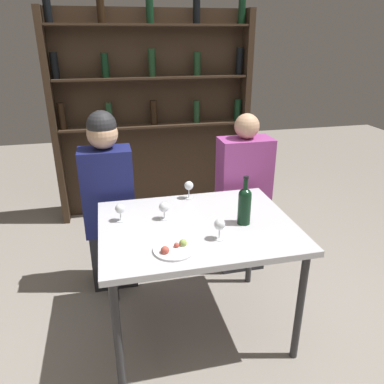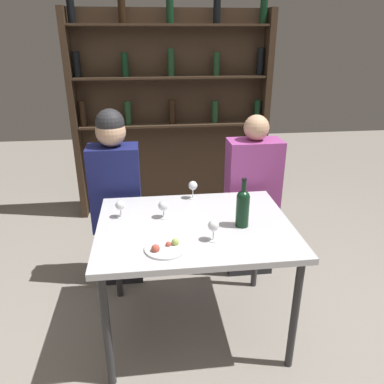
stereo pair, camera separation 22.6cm
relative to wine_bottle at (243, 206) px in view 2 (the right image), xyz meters
name	(u,v)px [view 2 (the right image)]	position (x,y,z in m)	size (l,w,h in m)	color
ground_plane	(194,326)	(-0.27, 0.05, -0.89)	(10.00, 10.00, 0.00)	gray
dining_table	(195,235)	(-0.27, 0.05, -0.19)	(1.14, 0.88, 0.76)	silver
wine_rack_wall	(172,108)	(-0.27, 1.91, 0.22)	(1.96, 0.21, 2.14)	#38281C
wine_bottle	(243,206)	(0.00, 0.00, 0.00)	(0.08, 0.08, 0.29)	black
wine_glass_0	(193,186)	(-0.23, 0.43, -0.04)	(0.06, 0.06, 0.12)	silver
wine_glass_1	(163,207)	(-0.45, 0.16, -0.05)	(0.06, 0.06, 0.11)	silver
wine_glass_2	(120,206)	(-0.70, 0.20, -0.05)	(0.06, 0.06, 0.11)	silver
wine_glass_3	(213,226)	(-0.19, -0.14, -0.04)	(0.06, 0.06, 0.12)	silver
food_plate_0	(166,248)	(-0.46, -0.21, -0.11)	(0.22, 0.22, 0.05)	white
seated_person_left	(117,201)	(-0.77, 0.67, -0.22)	(0.36, 0.22, 1.34)	#26262B
seated_person_right	(251,202)	(0.25, 0.67, -0.29)	(0.39, 0.22, 1.27)	#26262B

